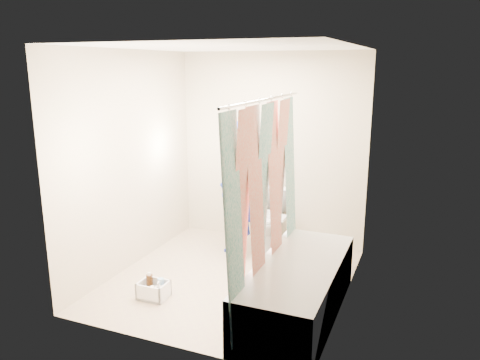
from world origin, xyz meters
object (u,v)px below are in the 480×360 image
at_px(toilet, 272,218).
at_px(cleaning_caddy, 154,291).
at_px(bathtub, 298,288).
at_px(plumber, 236,191).

xyz_separation_m(toilet, cleaning_caddy, (-0.63, -1.74, -0.29)).
distance_m(bathtub, toilet, 1.69).
relative_size(bathtub, cleaning_caddy, 6.17).
distance_m(toilet, plumber, 0.69).
relative_size(plumber, cleaning_caddy, 5.70).
bearing_deg(toilet, plumber, -121.94).
relative_size(bathtub, toilet, 2.38).
height_order(toilet, cleaning_caddy, toilet).
distance_m(toilet, cleaning_caddy, 1.87).
height_order(bathtub, toilet, toilet).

